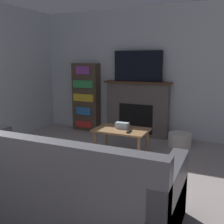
{
  "coord_description": "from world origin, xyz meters",
  "views": [
    {
      "loc": [
        1.82,
        -1.33,
        1.61
      ],
      "look_at": [
        0.06,
        2.58,
        0.76
      ],
      "focal_mm": 42.0,
      "sensor_mm": 36.0,
      "label": 1
    }
  ],
  "objects": [
    {
      "name": "storage_basket",
      "position": [
        1.04,
        3.55,
        0.13
      ],
      "size": [
        0.43,
        0.43,
        0.26
      ],
      "color": "silver",
      "rests_on": "ground_plane"
    },
    {
      "name": "fireplace",
      "position": [
        0.05,
        3.94,
        0.59
      ],
      "size": [
        1.45,
        0.28,
        1.18
      ],
      "color": "#605651",
      "rests_on": "ground_plane"
    },
    {
      "name": "remote_control",
      "position": [
        0.4,
        2.51,
        0.48
      ],
      "size": [
        0.04,
        0.15,
        0.02
      ],
      "color": "black",
      "rests_on": "coffee_table"
    },
    {
      "name": "wall_back",
      "position": [
        0.0,
        4.09,
        1.35
      ],
      "size": [
        5.52,
        0.06,
        2.7
      ],
      "color": "silver",
      "rests_on": "ground_plane"
    },
    {
      "name": "coffee_table",
      "position": [
        0.21,
        2.64,
        0.41
      ],
      "size": [
        0.9,
        0.58,
        0.47
      ],
      "color": "#A87A4C",
      "rests_on": "ground_plane"
    },
    {
      "name": "bookshelf",
      "position": [
        -1.19,
        3.92,
        0.78
      ],
      "size": [
        0.62,
        0.29,
        1.55
      ],
      "color": "#4C3D2D",
      "rests_on": "ground_plane"
    },
    {
      "name": "tv",
      "position": [
        0.05,
        3.92,
        1.49
      ],
      "size": [
        1.04,
        0.03,
        0.64
      ],
      "color": "black",
      "rests_on": "fireplace"
    },
    {
      "name": "couch",
      "position": [
        0.21,
        0.78,
        0.3
      ],
      "size": [
        2.57,
        0.98,
        0.93
      ],
      "color": "#4C4C51",
      "rests_on": "ground_plane"
    },
    {
      "name": "tissue_box",
      "position": [
        0.2,
        2.7,
        0.52
      ],
      "size": [
        0.22,
        0.12,
        0.1
      ],
      "color": "silver",
      "rests_on": "coffee_table"
    }
  ]
}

